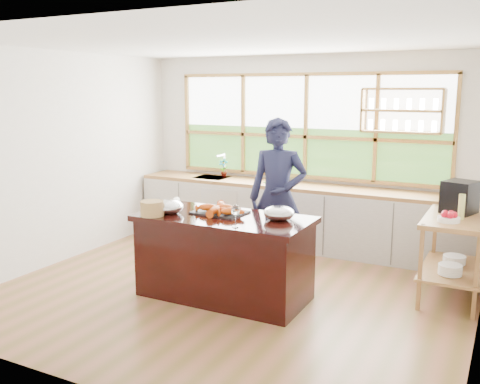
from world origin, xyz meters
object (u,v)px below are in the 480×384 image
Objects in this scene: cook at (278,198)px; wicker_basket at (152,208)px; island at (224,257)px; espresso_machine at (460,197)px.

cook is 1.56m from wicker_basket.
wicker_basket is (-0.69, -0.33, 0.53)m from island.
island is 5.27× the size of espresso_machine.
cook reaches higher than wicker_basket.
cook is 7.65× the size of wicker_basket.
cook is at bearing 54.76° from wicker_basket.
espresso_machine is at bearing 30.84° from island.
island is at bearing -116.04° from cook.
cook is 5.40× the size of espresso_machine.
cook is at bearing 77.25° from island.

